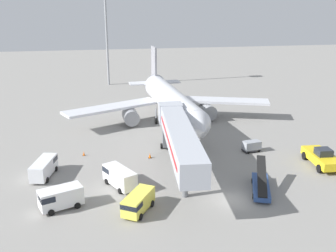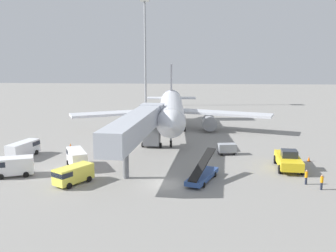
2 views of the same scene
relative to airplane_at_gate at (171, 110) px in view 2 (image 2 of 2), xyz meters
name	(u,v)px [view 2 (image 2 of 2)]	position (x,y,z in m)	size (l,w,h in m)	color
ground_plane	(165,184)	(0.99, -29.57, -4.21)	(300.00, 300.00, 0.00)	gray
airplane_at_gate	(171,110)	(0.00, 0.00, 0.00)	(38.39, 36.56, 12.38)	silver
jet_bridge	(138,125)	(-3.18, -21.12, 0.93)	(5.41, 24.19, 6.82)	#B2B7C1
pushback_tug	(288,160)	(16.26, -22.68, -3.03)	(3.44, 7.07, 2.53)	yellow
belt_loader_truck	(202,175)	(5.17, -28.21, -3.44)	(4.12, 6.91, 3.20)	#2D4C8E
service_van_near_center	(13,166)	(-17.52, -27.79, -2.91)	(4.93, 3.51, 2.28)	white
service_van_near_left	(77,157)	(-10.94, -23.73, -2.90)	(3.94, 5.37, 2.30)	white
service_van_mid_left	(24,148)	(-20.02, -19.09, -2.96)	(3.08, 5.70, 2.17)	white
service_van_far_right	(73,174)	(-9.44, -30.16, -3.04)	(4.04, 4.92, 2.03)	#E5DB4C
baggage_cart_mid_center	(227,149)	(9.06, -16.00, -3.33)	(2.76, 1.81, 1.59)	#38383D
ground_crew_worker_foreground	(322,182)	(17.97, -30.27, -3.30)	(0.38, 0.38, 1.71)	#1E2333
ground_crew_worker_midground	(306,177)	(16.80, -28.62, -3.30)	(0.44, 0.44, 1.70)	#1E2333
safety_cone_alpha	(70,145)	(-15.27, -12.93, -3.92)	(0.37, 0.37, 0.58)	black
safety_cone_bravo	(309,159)	(19.96, -18.94, -3.86)	(0.45, 0.45, 0.69)	black
safety_cone_charlie	(125,150)	(-6.06, -15.69, -3.86)	(0.46, 0.46, 0.70)	black
apron_light_mast	(145,33)	(-9.40, 37.59, 15.97)	(2.40, 2.40, 29.76)	#93969B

